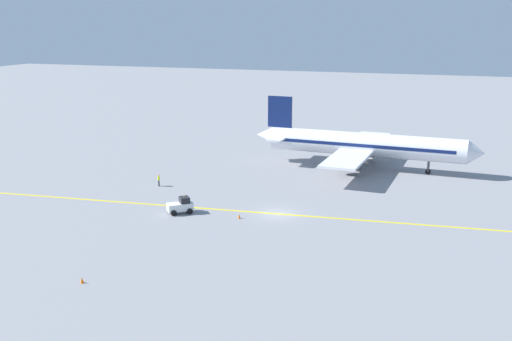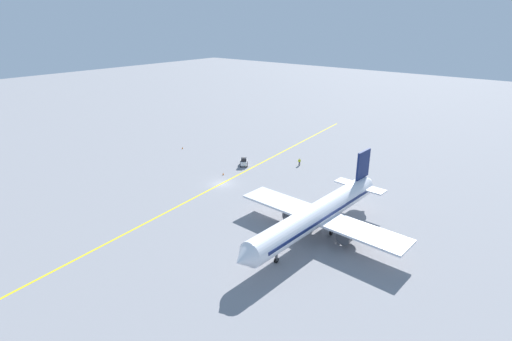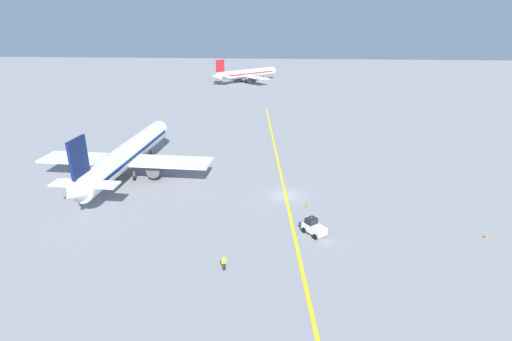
% 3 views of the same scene
% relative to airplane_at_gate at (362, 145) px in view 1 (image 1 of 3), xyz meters
% --- Properties ---
extents(ground_plane, '(400.00, 400.00, 0.00)m').
position_rel_airplane_at_gate_xyz_m(ground_plane, '(26.00, -5.73, -3.71)').
color(ground_plane, gray).
extents(apron_yellow_centreline, '(11.84, 119.49, 0.01)m').
position_rel_airplane_at_gate_xyz_m(apron_yellow_centreline, '(26.00, -5.73, -3.71)').
color(apron_yellow_centreline, yellow).
rests_on(apron_yellow_centreline, ground).
extents(airplane_at_gate, '(28.22, 35.51, 10.60)m').
position_rel_airplane_at_gate_xyz_m(airplane_at_gate, '(0.00, 0.00, 0.00)').
color(airplane_at_gate, white).
rests_on(airplane_at_gate, ground).
extents(baggage_tug_white, '(3.09, 3.26, 2.11)m').
position_rel_airplane_at_gate_xyz_m(baggage_tug_white, '(29.43, -16.73, -2.81)').
color(baggage_tug_white, white).
rests_on(baggage_tug_white, ground).
extents(ground_crew_worker, '(0.48, 0.40, 1.68)m').
position_rel_airplane_at_gate_xyz_m(ground_crew_worker, '(19.60, -24.92, -2.80)').
color(ground_crew_worker, '#23232D').
rests_on(ground_crew_worker, ground).
extents(traffic_cone_near_nose, '(0.32, 0.32, 0.55)m').
position_rel_airplane_at_gate_xyz_m(traffic_cone_near_nose, '(29.04, -9.44, -3.43)').
color(traffic_cone_near_nose, orange).
rests_on(traffic_cone_near_nose, ground).
extents(traffic_cone_mid_apron, '(0.32, 0.32, 0.55)m').
position_rel_airplane_at_gate_xyz_m(traffic_cone_mid_apron, '(50.05, -16.26, -3.43)').
color(traffic_cone_mid_apron, orange).
rests_on(traffic_cone_mid_apron, ground).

